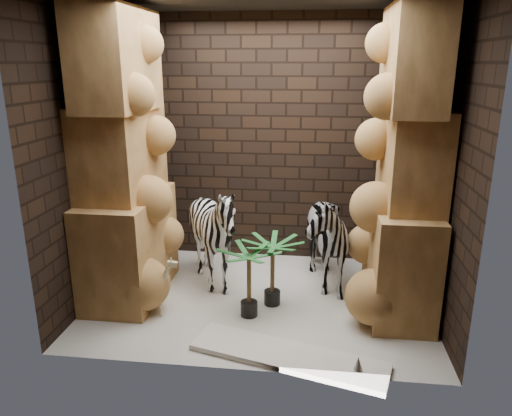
# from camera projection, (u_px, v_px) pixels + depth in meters

# --- Properties ---
(floor) EXTENTS (3.50, 3.50, 0.00)m
(floor) POSITION_uv_depth(u_px,v_px,m) (259.00, 299.00, 5.17)
(floor) COLOR silver
(floor) RESTS_ON ground
(wall_back) EXTENTS (3.50, 0.00, 3.50)m
(wall_back) POSITION_uv_depth(u_px,v_px,m) (271.00, 141.00, 5.92)
(wall_back) COLOR black
(wall_back) RESTS_ON ground
(wall_front) EXTENTS (3.50, 0.00, 3.50)m
(wall_front) POSITION_uv_depth(u_px,v_px,m) (239.00, 194.00, 3.55)
(wall_front) COLOR black
(wall_front) RESTS_ON ground
(wall_left) EXTENTS (0.00, 3.00, 3.00)m
(wall_left) POSITION_uv_depth(u_px,v_px,m) (90.00, 157.00, 4.94)
(wall_left) COLOR black
(wall_left) RESTS_ON ground
(wall_right) EXTENTS (0.00, 3.00, 3.00)m
(wall_right) POSITION_uv_depth(u_px,v_px,m) (444.00, 166.00, 4.53)
(wall_right) COLOR black
(wall_right) RESTS_ON ground
(rock_pillar_left) EXTENTS (0.68, 1.30, 3.00)m
(rock_pillar_left) POSITION_uv_depth(u_px,v_px,m) (122.00, 158.00, 4.90)
(rock_pillar_left) COLOR tan
(rock_pillar_left) RESTS_ON floor
(rock_pillar_right) EXTENTS (0.58, 1.25, 3.00)m
(rock_pillar_right) POSITION_uv_depth(u_px,v_px,m) (408.00, 165.00, 4.57)
(rock_pillar_right) COLOR tan
(rock_pillar_right) RESTS_ON floor
(zebra_right) EXTENTS (0.90, 1.27, 1.35)m
(zebra_right) POSITION_uv_depth(u_px,v_px,m) (318.00, 227.00, 5.36)
(zebra_right) COLOR white
(zebra_right) RESTS_ON floor
(zebra_left) EXTENTS (1.29, 1.45, 1.12)m
(zebra_left) POSITION_uv_depth(u_px,v_px,m) (214.00, 240.00, 5.29)
(zebra_left) COLOR white
(zebra_left) RESTS_ON floor
(giraffe_toy) EXTENTS (0.34, 0.18, 0.62)m
(giraffe_toy) POSITION_uv_depth(u_px,v_px,m) (152.00, 287.00, 4.75)
(giraffe_toy) COLOR beige
(giraffe_toy) RESTS_ON floor
(palm_front) EXTENTS (0.36, 0.36, 0.73)m
(palm_front) POSITION_uv_depth(u_px,v_px,m) (272.00, 272.00, 4.96)
(palm_front) COLOR #175F29
(palm_front) RESTS_ON floor
(palm_back) EXTENTS (0.36, 0.36, 0.72)m
(palm_back) POSITION_uv_depth(u_px,v_px,m) (249.00, 282.00, 4.74)
(palm_back) COLOR #175F29
(palm_back) RESTS_ON floor
(surfboard) EXTENTS (1.75, 0.85, 0.05)m
(surfboard) POSITION_uv_depth(u_px,v_px,m) (288.00, 356.00, 4.12)
(surfboard) COLOR silver
(surfboard) RESTS_ON floor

